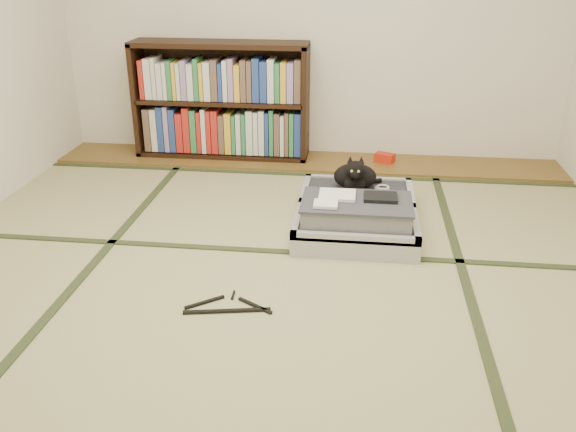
# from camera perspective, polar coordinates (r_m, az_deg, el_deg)

# --- Properties ---
(floor) EXTENTS (4.50, 4.50, 0.00)m
(floor) POSITION_cam_1_polar(r_m,az_deg,el_deg) (3.13, -1.69, -6.72)
(floor) COLOR tan
(floor) RESTS_ON ground
(wood_strip) EXTENTS (4.00, 0.50, 0.02)m
(wood_strip) POSITION_cam_1_polar(r_m,az_deg,el_deg) (4.94, 1.74, 5.15)
(wood_strip) COLOR brown
(wood_strip) RESTS_ON ground
(red_item) EXTENTS (0.17, 0.14, 0.07)m
(red_item) POSITION_cam_1_polar(r_m,az_deg,el_deg) (4.94, 9.03, 5.42)
(red_item) COLOR red
(red_item) RESTS_ON wood_strip
(tatami_borders) EXTENTS (4.00, 4.50, 0.01)m
(tatami_borders) POSITION_cam_1_polar(r_m,az_deg,el_deg) (3.56, -0.52, -2.66)
(tatami_borders) COLOR #2D381E
(tatami_borders) RESTS_ON ground
(bookcase) EXTENTS (1.39, 0.32, 0.92)m
(bookcase) POSITION_cam_1_polar(r_m,az_deg,el_deg) (4.99, -6.24, 10.49)
(bookcase) COLOR black
(bookcase) RESTS_ON wood_strip
(suitcase) EXTENTS (0.72, 0.96, 0.28)m
(suitcase) POSITION_cam_1_polar(r_m,az_deg,el_deg) (3.75, 6.40, 0.25)
(suitcase) COLOR #A9AAAE
(suitcase) RESTS_ON floor
(cat) EXTENTS (0.32, 0.32, 0.26)m
(cat) POSITION_cam_1_polar(r_m,az_deg,el_deg) (3.97, 6.31, 3.71)
(cat) COLOR black
(cat) RESTS_ON suitcase
(cable_coil) EXTENTS (0.10, 0.10, 0.02)m
(cable_coil) POSITION_cam_1_polar(r_m,az_deg,el_deg) (4.04, 8.82, 2.62)
(cable_coil) COLOR white
(cable_coil) RESTS_ON suitcase
(hanger) EXTENTS (0.43, 0.23, 0.01)m
(hanger) POSITION_cam_1_polar(r_m,az_deg,el_deg) (2.97, -5.60, -8.48)
(hanger) COLOR black
(hanger) RESTS_ON floor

